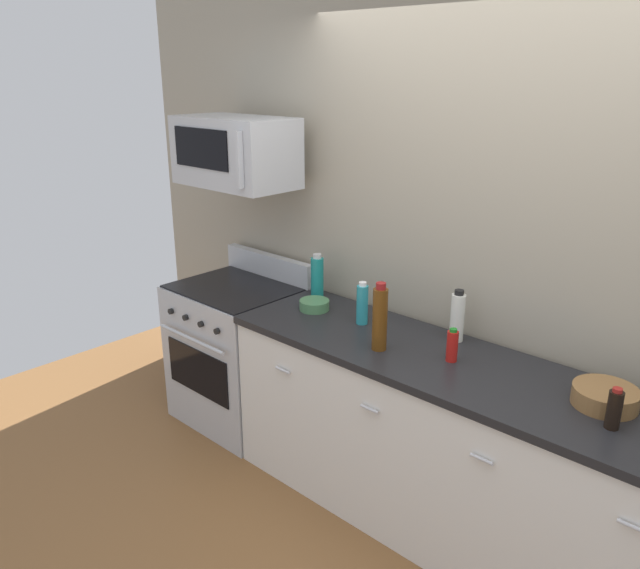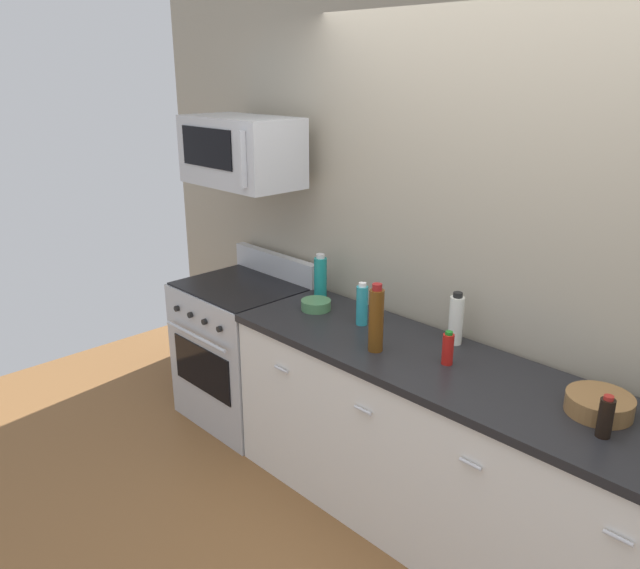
{
  "view_description": "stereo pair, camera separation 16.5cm",
  "coord_description": "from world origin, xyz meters",
  "px_view_note": "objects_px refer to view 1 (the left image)",
  "views": [
    {
      "loc": [
        1.27,
        -2.34,
        2.21
      ],
      "look_at": [
        -0.85,
        -0.05,
        1.13
      ],
      "focal_mm": 35.05,
      "sensor_mm": 36.0,
      "label": 1
    },
    {
      "loc": [
        1.39,
        -2.22,
        2.21
      ],
      "look_at": [
        -0.85,
        -0.05,
        1.13
      ],
      "focal_mm": 35.05,
      "sensor_mm": 36.0,
      "label": 2
    }
  ],
  "objects_px": {
    "bottle_hot_sauce_red": "(452,346)",
    "bottle_sparkling_teal": "(317,277)",
    "bowl_wooden_salad": "(605,396)",
    "bowl_green_glaze": "(314,305)",
    "range_oven": "(239,352)",
    "bottle_vinegar_white": "(457,317)",
    "bottle_dish_soap": "(362,304)",
    "bottle_soy_sauce_dark": "(614,409)",
    "microwave": "(235,152)",
    "bottle_wine_amber": "(380,318)"
  },
  "relations": [
    {
      "from": "bottle_vinegar_white",
      "to": "bowl_green_glaze",
      "type": "distance_m",
      "value": 0.84
    },
    {
      "from": "bottle_hot_sauce_red",
      "to": "bottle_dish_soap",
      "type": "height_order",
      "value": "bottle_dish_soap"
    },
    {
      "from": "bottle_hot_sauce_red",
      "to": "bowl_wooden_salad",
      "type": "bearing_deg",
      "value": 5.62
    },
    {
      "from": "bottle_sparkling_teal",
      "to": "bowl_wooden_salad",
      "type": "height_order",
      "value": "bottle_sparkling_teal"
    },
    {
      "from": "bottle_hot_sauce_red",
      "to": "bottle_sparkling_teal",
      "type": "bearing_deg",
      "value": 169.6
    },
    {
      "from": "bottle_vinegar_white",
      "to": "bowl_wooden_salad",
      "type": "bearing_deg",
      "value": -11.02
    },
    {
      "from": "bottle_sparkling_teal",
      "to": "range_oven",
      "type": "bearing_deg",
      "value": -158.81
    },
    {
      "from": "bottle_sparkling_teal",
      "to": "bowl_wooden_salad",
      "type": "xyz_separation_m",
      "value": [
        1.71,
        -0.12,
        -0.09
      ]
    },
    {
      "from": "bottle_sparkling_teal",
      "to": "bowl_green_glaze",
      "type": "bearing_deg",
      "value": -51.76
    },
    {
      "from": "range_oven",
      "to": "bottle_wine_amber",
      "type": "relative_size",
      "value": 3.14
    },
    {
      "from": "bottle_dish_soap",
      "to": "bottle_soy_sauce_dark",
      "type": "bearing_deg",
      "value": -6.57
    },
    {
      "from": "bowl_green_glaze",
      "to": "bottle_vinegar_white",
      "type": "bearing_deg",
      "value": 12.3
    },
    {
      "from": "bottle_vinegar_white",
      "to": "bottle_sparkling_teal",
      "type": "bearing_deg",
      "value": -178.27
    },
    {
      "from": "range_oven",
      "to": "bottle_vinegar_white",
      "type": "distance_m",
      "value": 1.57
    },
    {
      "from": "bottle_hot_sauce_red",
      "to": "bottle_sparkling_teal",
      "type": "height_order",
      "value": "bottle_sparkling_teal"
    },
    {
      "from": "range_oven",
      "to": "bottle_sparkling_teal",
      "type": "distance_m",
      "value": 0.8
    },
    {
      "from": "bowl_wooden_salad",
      "to": "bowl_green_glaze",
      "type": "xyz_separation_m",
      "value": [
        -1.59,
        -0.02,
        -0.01
      ]
    },
    {
      "from": "bottle_vinegar_white",
      "to": "bottle_wine_amber",
      "type": "distance_m",
      "value": 0.41
    },
    {
      "from": "range_oven",
      "to": "microwave",
      "type": "distance_m",
      "value": 1.28
    },
    {
      "from": "bottle_dish_soap",
      "to": "bottle_sparkling_teal",
      "type": "xyz_separation_m",
      "value": [
        -0.44,
        0.12,
        0.02
      ]
    },
    {
      "from": "microwave",
      "to": "bottle_dish_soap",
      "type": "xyz_separation_m",
      "value": [
        0.96,
        0.03,
        -0.72
      ]
    },
    {
      "from": "bottle_vinegar_white",
      "to": "bowl_wooden_salad",
      "type": "relative_size",
      "value": 1.03
    },
    {
      "from": "bottle_wine_amber",
      "to": "bottle_dish_soap",
      "type": "relative_size",
      "value": 1.46
    },
    {
      "from": "bottle_vinegar_white",
      "to": "bowl_wooden_salad",
      "type": "height_order",
      "value": "bottle_vinegar_white"
    },
    {
      "from": "microwave",
      "to": "bottle_dish_soap",
      "type": "relative_size",
      "value": 3.19
    },
    {
      "from": "bottle_vinegar_white",
      "to": "bottle_dish_soap",
      "type": "xyz_separation_m",
      "value": [
        -0.49,
        -0.15,
        -0.02
      ]
    },
    {
      "from": "bottle_sparkling_teal",
      "to": "bowl_green_glaze",
      "type": "relative_size",
      "value": 1.61
    },
    {
      "from": "bottle_wine_amber",
      "to": "bowl_green_glaze",
      "type": "bearing_deg",
      "value": 164.05
    },
    {
      "from": "bottle_sparkling_teal",
      "to": "bottle_wine_amber",
      "type": "bearing_deg",
      "value": -24.14
    },
    {
      "from": "microwave",
      "to": "bowl_green_glaze",
      "type": "distance_m",
      "value": 1.02
    },
    {
      "from": "bottle_wine_amber",
      "to": "bottle_sparkling_teal",
      "type": "bearing_deg",
      "value": 155.86
    },
    {
      "from": "bottle_hot_sauce_red",
      "to": "bowl_green_glaze",
      "type": "bearing_deg",
      "value": 177.41
    },
    {
      "from": "microwave",
      "to": "bowl_wooden_salad",
      "type": "xyz_separation_m",
      "value": [
        2.22,
        0.03,
        -0.79
      ]
    },
    {
      "from": "microwave",
      "to": "bottle_dish_soap",
      "type": "height_order",
      "value": "microwave"
    },
    {
      "from": "microwave",
      "to": "bottle_vinegar_white",
      "type": "bearing_deg",
      "value": 7.23
    },
    {
      "from": "bottle_vinegar_white",
      "to": "bottle_wine_amber",
      "type": "height_order",
      "value": "bottle_wine_amber"
    },
    {
      "from": "range_oven",
      "to": "bottle_dish_soap",
      "type": "distance_m",
      "value": 1.11
    },
    {
      "from": "bottle_sparkling_teal",
      "to": "bowl_wooden_salad",
      "type": "relative_size",
      "value": 1.05
    },
    {
      "from": "bottle_hot_sauce_red",
      "to": "bottle_wine_amber",
      "type": "relative_size",
      "value": 0.47
    },
    {
      "from": "bottle_hot_sauce_red",
      "to": "bottle_soy_sauce_dark",
      "type": "relative_size",
      "value": 0.96
    },
    {
      "from": "bottle_wine_amber",
      "to": "bottle_dish_soap",
      "type": "xyz_separation_m",
      "value": [
        -0.27,
        0.2,
        -0.05
      ]
    },
    {
      "from": "bottle_vinegar_white",
      "to": "bowl_green_glaze",
      "type": "height_order",
      "value": "bottle_vinegar_white"
    },
    {
      "from": "range_oven",
      "to": "bottle_hot_sauce_red",
      "type": "distance_m",
      "value": 1.64
    },
    {
      "from": "range_oven",
      "to": "bottle_hot_sauce_red",
      "type": "bearing_deg",
      "value": 0.35
    },
    {
      "from": "bottle_hot_sauce_red",
      "to": "bottle_wine_amber",
      "type": "height_order",
      "value": "bottle_wine_amber"
    },
    {
      "from": "bottle_dish_soap",
      "to": "bowl_wooden_salad",
      "type": "xyz_separation_m",
      "value": [
        1.27,
        -0.0,
        -0.07
      ]
    },
    {
      "from": "bottle_wine_amber",
      "to": "bottle_dish_soap",
      "type": "height_order",
      "value": "bottle_wine_amber"
    },
    {
      "from": "microwave",
      "to": "bottle_hot_sauce_red",
      "type": "height_order",
      "value": "microwave"
    },
    {
      "from": "microwave",
      "to": "bottle_sparkling_teal",
      "type": "distance_m",
      "value": 0.88
    },
    {
      "from": "bottle_wine_amber",
      "to": "bowl_wooden_salad",
      "type": "relative_size",
      "value": 1.31
    }
  ]
}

